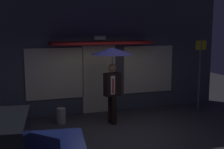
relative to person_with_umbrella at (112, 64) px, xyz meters
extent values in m
plane|color=#38353A|center=(-0.01, -0.89, -1.75)|extent=(18.00, 18.00, 0.00)
cube|color=#4C4C56|center=(-0.01, 1.46, 0.27)|extent=(8.61, 0.30, 4.05)
cube|color=beige|center=(-0.01, 1.29, -0.65)|extent=(1.10, 0.04, 2.20)
cube|color=beige|center=(-1.44, 1.29, -0.40)|extent=(1.80, 0.04, 1.60)
cube|color=beige|center=(1.75, 1.29, -0.40)|extent=(1.80, 0.04, 1.60)
cube|color=white|center=(-0.01, 1.21, 0.70)|extent=(0.36, 0.16, 0.12)
cube|color=maroon|center=(-0.01, 0.96, 0.55)|extent=(3.20, 0.70, 0.08)
cylinder|color=black|center=(0.02, -0.10, -1.34)|extent=(0.15, 0.15, 0.83)
cylinder|color=black|center=(-0.02, 0.10, -1.34)|extent=(0.15, 0.15, 0.83)
cube|color=black|center=(0.00, 0.00, -0.59)|extent=(0.50, 0.33, 0.67)
cube|color=silver|center=(-0.03, -0.13, -0.59)|extent=(0.14, 0.05, 0.53)
cube|color=red|center=(-0.03, -0.13, -0.61)|extent=(0.05, 0.03, 0.43)
sphere|color=tan|center=(0.00, 0.00, -0.11)|extent=(0.23, 0.23, 0.23)
cylinder|color=slate|center=(0.00, 0.00, -0.05)|extent=(0.02, 0.02, 1.02)
cone|color=#14144C|center=(0.00, 0.00, 0.37)|extent=(1.18, 1.18, 0.19)
cylinder|color=#595B60|center=(3.21, 0.42, -0.53)|extent=(0.07, 0.07, 2.45)
cube|color=gold|center=(3.21, 0.40, 0.44)|extent=(0.40, 0.02, 0.30)
cylinder|color=#B2A899|center=(-1.41, 0.46, -1.52)|extent=(0.26, 0.26, 0.46)
camera|label=1|loc=(-2.78, -8.18, 1.05)|focal=49.18mm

